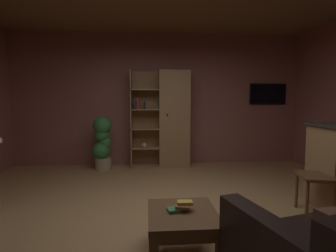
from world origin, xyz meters
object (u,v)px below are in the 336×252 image
object	(u,v)px
bookshelf_cabinet	(170,119)
wall_mounted_tv	(268,94)
table_book_2	(185,203)
potted_floor_plant	(102,142)
coffee_table	(182,221)
table_book_0	(174,210)
dining_chair	(326,171)
table_book_1	(183,206)

from	to	relation	value
bookshelf_cabinet	wall_mounted_tv	size ratio (longest dim) A/B	2.47
table_book_2	potted_floor_plant	distance (m)	3.26
coffee_table	wall_mounted_tv	size ratio (longest dim) A/B	0.82
table_book_0	dining_chair	xyz separation A→B (m)	(1.89, 0.71, 0.11)
table_book_2	potted_floor_plant	xyz separation A→B (m)	(-1.22, 3.02, 0.08)
bookshelf_cabinet	table_book_2	xyz separation A→B (m)	(-0.15, -3.24, -0.51)
dining_chair	wall_mounted_tv	xyz separation A→B (m)	(0.54, 2.76, 0.99)
bookshelf_cabinet	table_book_2	size ratio (longest dim) A/B	14.80
coffee_table	table_book_1	size ratio (longest dim) A/B	5.60
coffee_table	dining_chair	world-z (taller)	dining_chair
table_book_2	dining_chair	bearing A→B (deg)	21.08
coffee_table	table_book_0	bearing A→B (deg)	171.51
table_book_1	wall_mounted_tv	size ratio (longest dim) A/B	0.15
coffee_table	dining_chair	xyz separation A→B (m)	(1.81, 0.72, 0.21)
bookshelf_cabinet	table_book_0	bearing A→B (deg)	-94.26
wall_mounted_tv	table_book_2	bearing A→B (deg)	-123.96
bookshelf_cabinet	table_book_1	size ratio (longest dim) A/B	16.87
wall_mounted_tv	coffee_table	bearing A→B (deg)	-123.98
table_book_2	potted_floor_plant	bearing A→B (deg)	111.93
table_book_2	dining_chair	world-z (taller)	dining_chair
table_book_0	table_book_1	size ratio (longest dim) A/B	0.98
table_book_2	potted_floor_plant	world-z (taller)	potted_floor_plant
bookshelf_cabinet	table_book_2	distance (m)	3.29
bookshelf_cabinet	table_book_0	distance (m)	3.33
bookshelf_cabinet	table_book_1	world-z (taller)	bookshelf_cabinet
bookshelf_cabinet	table_book_1	bearing A→B (deg)	-92.98
bookshelf_cabinet	coffee_table	bearing A→B (deg)	-93.00
coffee_table	wall_mounted_tv	bearing A→B (deg)	56.02
wall_mounted_tv	table_book_0	bearing A→B (deg)	-124.87
bookshelf_cabinet	table_book_2	world-z (taller)	bookshelf_cabinet
dining_chair	wall_mounted_tv	size ratio (longest dim) A/B	1.14
bookshelf_cabinet	coffee_table	size ratio (longest dim) A/B	3.01
table_book_0	wall_mounted_tv	distance (m)	4.38
table_book_0	wall_mounted_tv	xyz separation A→B (m)	(2.42, 3.48, 1.10)
table_book_2	dining_chair	distance (m)	1.92
table_book_2	coffee_table	bearing A→B (deg)	-126.17
dining_chair	bookshelf_cabinet	bearing A→B (deg)	122.75
table_book_0	table_book_1	distance (m)	0.08
potted_floor_plant	table_book_2	bearing A→B (deg)	-68.07
bookshelf_cabinet	table_book_1	distance (m)	3.31
table_book_0	table_book_1	xyz separation A→B (m)	(0.07, 0.00, 0.03)
coffee_table	table_book_0	xyz separation A→B (m)	(-0.07, 0.01, 0.10)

